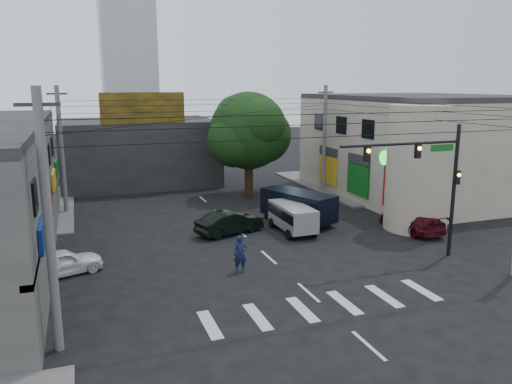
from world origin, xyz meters
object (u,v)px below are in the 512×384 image
white_compact (62,262)px  traffic_officer (240,254)px  utility_pole_far_right (324,140)px  silver_minivan (293,219)px  utility_pole_far_left (62,151)px  street_tree (249,131)px  maroon_sedan (412,220)px  navy_van (298,207)px  traffic_gantry (430,171)px  utility_pole_near_left (48,225)px  dark_sedan (230,223)px

white_compact → traffic_officer: 8.78m
utility_pole_far_right → silver_minivan: 13.00m
utility_pole_far_left → silver_minivan: (13.65, -10.06, -3.72)m
street_tree → maroon_sedan: bearing=-64.0°
street_tree → traffic_officer: bearing=-110.3°
silver_minivan → navy_van: size_ratio=0.72×
traffic_gantry → white_compact: bearing=167.5°
street_tree → traffic_gantry: (3.82, -18.00, -0.64)m
white_compact → maroon_sedan: bearing=-106.7°
utility_pole_near_left → street_tree: bearing=56.0°
utility_pole_far_right → utility_pole_near_left: bearing=-135.7°
street_tree → maroon_sedan: street_tree is taller
traffic_officer → utility_pole_far_right: bearing=55.7°
silver_minivan → utility_pole_far_left: bearing=53.3°
maroon_sedan → traffic_gantry: bearing=59.5°
utility_pole_far_left → traffic_gantry: bearing=-42.9°
utility_pole_near_left → utility_pole_far_left: bearing=90.0°
white_compact → silver_minivan: size_ratio=1.00×
utility_pole_far_left → white_compact: bearing=-90.0°
utility_pole_near_left → maroon_sedan: (21.00, 8.16, -3.88)m
traffic_officer → utility_pole_near_left: bearing=-144.8°
traffic_gantry → dark_sedan: bearing=136.9°
utility_pole_far_left → silver_minivan: bearing=-36.4°
utility_pole_far_right → silver_minivan: bearing=-126.1°
white_compact → street_tree: bearing=-64.4°
white_compact → navy_van: size_ratio=0.72×
traffic_gantry → utility_pole_far_left: size_ratio=0.78×
utility_pole_near_left → traffic_officer: (8.38, 4.94, -3.65)m
white_compact → silver_minivan: silver_minivan is taller
dark_sedan → utility_pole_far_left: bearing=29.9°
traffic_gantry → traffic_officer: bearing=171.8°
maroon_sedan → utility_pole_far_left: bearing=-31.1°
street_tree → traffic_officer: (-6.12, -16.56, -4.53)m
street_tree → utility_pole_far_right: (6.50, -1.00, -0.87)m
silver_minivan → navy_van: navy_van is taller
utility_pole_far_right → dark_sedan: utility_pole_far_right is taller
dark_sedan → traffic_officer: bearing=150.5°
silver_minivan → traffic_officer: bearing=135.8°
utility_pole_far_right → maroon_sedan: utility_pole_far_right is taller
silver_minivan → traffic_officer: traffic_officer is taller
navy_van → maroon_sedan: bearing=-147.5°
street_tree → navy_van: size_ratio=1.52×
traffic_gantry → dark_sedan: (-8.54, 7.98, -4.11)m
street_tree → dark_sedan: size_ratio=1.87×
utility_pole_near_left → navy_van: 19.71m
silver_minivan → utility_pole_near_left: bearing=127.0°
dark_sedan → traffic_officer: (-1.41, -6.54, 0.22)m
dark_sedan → navy_van: 5.22m
white_compact → traffic_officer: (8.38, -2.62, 0.29)m
dark_sedan → maroon_sedan: maroon_sedan is taller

